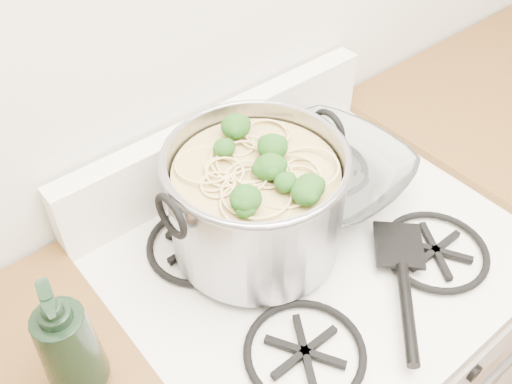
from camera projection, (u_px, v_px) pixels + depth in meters
name	position (u px, v px, depth m)	size (l,w,h in m)	color
gas_range	(303.00, 371.00, 1.43)	(0.76, 0.66, 0.92)	white
counter_right	(506.00, 204.00, 1.81)	(1.00, 0.65, 0.92)	silver
stock_pot	(256.00, 201.00, 1.02)	(0.36, 0.33, 0.22)	gray
spatula	(399.00, 243.00, 1.07)	(0.29, 0.31, 0.02)	black
glass_bowl	(326.00, 181.00, 1.19)	(0.13, 0.13, 0.03)	white
bottle	(65.00, 339.00, 0.81)	(0.09, 0.09, 0.24)	black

